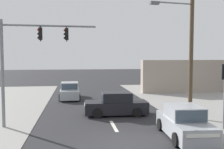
# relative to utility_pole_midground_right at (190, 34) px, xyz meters

# --- Properties ---
(ground_plane) EXTENTS (140.00, 140.00, 0.00)m
(ground_plane) POSITION_rel_utility_pole_midground_right_xyz_m (-5.03, -4.24, -5.40)
(ground_plane) COLOR #28282B
(lane_dash_mid) EXTENTS (0.20, 2.40, 0.01)m
(lane_dash_mid) POSITION_rel_utility_pole_midground_right_xyz_m (-5.03, -1.24, -5.39)
(lane_dash_mid) COLOR silver
(lane_dash_mid) RESTS_ON ground
(lane_dash_far) EXTENTS (0.20, 2.40, 0.01)m
(lane_dash_far) POSITION_rel_utility_pole_midground_right_xyz_m (-5.03, 3.76, -5.39)
(lane_dash_far) COLOR silver
(lane_dash_far) RESTS_ON ground
(utility_pole_midground_right) EXTENTS (3.77, 0.69, 10.06)m
(utility_pole_midground_right) POSITION_rel_utility_pole_midground_right_xyz_m (0.00, 0.00, 0.00)
(utility_pole_midground_right) COLOR #4C3D2B
(utility_pole_midground_right) RESTS_ON ground
(traffic_signal_mast) EXTENTS (5.29, 0.51, 6.00)m
(traffic_signal_mast) POSITION_rel_utility_pole_midground_right_xyz_m (-9.88, -0.56, -1.25)
(traffic_signal_mast) COLOR slate
(traffic_signal_mast) RESTS_ON ground
(shopfront_wall_far) EXTENTS (12.00, 1.00, 3.60)m
(shopfront_wall_far) POSITION_rel_utility_pole_midground_right_xyz_m (5.97, 11.76, -3.60)
(shopfront_wall_far) COLOR #A39384
(shopfront_wall_far) RESTS_ON ground
(sedan_oncoming_near) EXTENTS (4.29, 1.99, 1.56)m
(sedan_oncoming_near) POSITION_rel_utility_pole_midground_right_xyz_m (-4.45, 1.58, -4.70)
(sedan_oncoming_near) COLOR black
(sedan_oncoming_near) RESTS_ON ground
(sedan_crossing_left) EXTENTS (2.06, 4.32, 1.56)m
(sedan_crossing_left) POSITION_rel_utility_pole_midground_right_xyz_m (-1.91, -3.77, -4.70)
(sedan_crossing_left) COLOR #A3A8AD
(sedan_crossing_left) RESTS_ON ground
(sedan_receding_far) EXTENTS (1.93, 4.26, 1.56)m
(sedan_receding_far) POSITION_rel_utility_pole_midground_right_xyz_m (-7.71, 9.01, -4.70)
(sedan_receding_far) COLOR #A3A8AD
(sedan_receding_far) RESTS_ON ground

